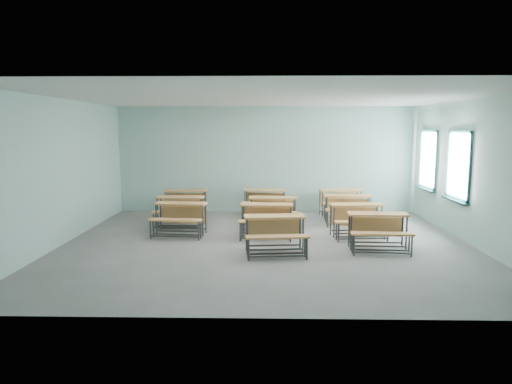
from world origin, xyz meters
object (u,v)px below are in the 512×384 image
desk_unit_r0c1 (275,229)px  desk_unit_r1c0 (180,214)px  desk_unit_r3c0 (185,199)px  desk_unit_r3c1 (264,198)px  desk_unit_r1c2 (357,215)px  desk_unit_r0c2 (379,226)px  desk_unit_r1c1 (267,215)px  desk_unit_r2c1 (273,207)px  desk_unit_r2c0 (180,207)px  desk_unit_r2c2 (348,205)px  desk_unit_r3c2 (341,199)px

desk_unit_r0c1 → desk_unit_r1c0: 2.76m
desk_unit_r3c0 → desk_unit_r3c1: size_ratio=0.98×
desk_unit_r1c2 → desk_unit_r1c0: bearing=172.9°
desk_unit_r0c2 → desk_unit_r1c1: 2.61m
desk_unit_r0c1 → desk_unit_r2c1: same height
desk_unit_r0c1 → desk_unit_r1c1: 1.46m
desk_unit_r0c1 → desk_unit_r2c0: (-2.44, 2.58, 0.00)m
desk_unit_r2c2 → desk_unit_r0c1: bearing=-121.2°
desk_unit_r0c1 → desk_unit_r1c0: size_ratio=1.01×
desk_unit_r1c1 → desk_unit_r3c2: size_ratio=0.97×
desk_unit_r2c0 → desk_unit_r3c2: bearing=19.9°
desk_unit_r1c1 → desk_unit_r3c0: 3.43m
desk_unit_r0c1 → desk_unit_r3c2: 4.54m
desk_unit_r3c1 → desk_unit_r3c0: bearing=-171.0°
desk_unit_r0c2 → desk_unit_r3c0: size_ratio=0.99×
desk_unit_r0c2 → desk_unit_r1c1: (-2.34, 1.14, 0.00)m
desk_unit_r2c0 → desk_unit_r2c1: (2.44, -0.01, 0.00)m
desk_unit_r2c0 → desk_unit_r2c2: same height
desk_unit_r0c2 → desk_unit_r2c0: bearing=156.3°
desk_unit_r0c1 → desk_unit_r3c2: bearing=57.9°
desk_unit_r3c0 → desk_unit_r3c1: 2.30m
desk_unit_r3c1 → desk_unit_r2c1: bearing=-75.1°
desk_unit_r1c2 → desk_unit_r2c0: 4.54m
desk_unit_r1c0 → desk_unit_r1c2: bearing=3.9°
desk_unit_r1c1 → desk_unit_r3c1: (-0.06, 2.62, 0.00)m
desk_unit_r2c2 → desk_unit_r3c2: 1.12m
desk_unit_r2c2 → desk_unit_r3c1: 2.51m
desk_unit_r3c2 → desk_unit_r2c0: bearing=-168.8°
desk_unit_r3c0 → desk_unit_r0c1: bearing=-60.7°
desk_unit_r0c2 → desk_unit_r2c2: same height
desk_unit_r2c2 → desk_unit_r3c1: size_ratio=0.97×
desk_unit_r2c1 → desk_unit_r1c0: bearing=-158.5°
desk_unit_r0c1 → desk_unit_r2c2: (2.01, 2.95, 0.00)m
desk_unit_r1c2 → desk_unit_r3c1: same height
desk_unit_r3c2 → desk_unit_r3c0: bearing=174.3°
desk_unit_r0c1 → desk_unit_r3c0: same height
desk_unit_r0c1 → desk_unit_r0c2: (2.17, 0.31, 0.00)m
desk_unit_r1c1 → desk_unit_r2c2: size_ratio=1.01×
desk_unit_r1c2 → desk_unit_r3c2: 2.57m
desk_unit_r1c0 → desk_unit_r1c2: (4.22, -0.10, 0.00)m
desk_unit_r0c1 → desk_unit_r3c1: 4.07m
desk_unit_r1c2 → desk_unit_r2c2: 1.46m
desk_unit_r2c0 → desk_unit_r2c2: bearing=6.1°
desk_unit_r1c2 → desk_unit_r2c0: size_ratio=1.05×
desk_unit_r1c2 → desk_unit_r0c2: bearing=-85.9°
desk_unit_r0c2 → desk_unit_r3c0: (-4.71, 3.63, 0.00)m
desk_unit_r0c1 → desk_unit_r2c0: size_ratio=1.05×
desk_unit_r1c1 → desk_unit_r1c2: (2.14, 0.04, 0.00)m
desk_unit_r3c1 → desk_unit_r3c2: (2.24, 0.00, 0.00)m
desk_unit_r1c2 → desk_unit_r3c0: same height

